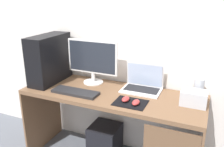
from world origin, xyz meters
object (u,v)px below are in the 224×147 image
(projector, at_px, (194,98))
(mouse_right, at_px, (136,102))
(laptop, at_px, (142,85))
(subwoofer, at_px, (105,139))
(keyboard, at_px, (75,92))
(speaker, at_px, (199,88))
(mouse_left, at_px, (126,99))
(pc_tower, at_px, (49,59))
(monitor, at_px, (92,61))

(projector, xyz_separation_m, mouse_right, (-0.41, -0.18, -0.04))
(laptop, height_order, projector, laptop)
(subwoofer, bearing_deg, keyboard, -118.94)
(speaker, height_order, mouse_left, speaker)
(speaker, xyz_separation_m, mouse_right, (-0.43, -0.34, -0.06))
(keyboard, distance_m, subwoofer, 0.68)
(speaker, relative_size, keyboard, 0.39)
(laptop, xyz_separation_m, mouse_left, (-0.05, -0.29, -0.03))
(speaker, relative_size, subwoofer, 0.57)
(speaker, xyz_separation_m, keyboard, (-0.99, -0.34, -0.07))
(subwoofer, bearing_deg, pc_tower, -168.45)
(pc_tower, bearing_deg, laptop, 9.35)
(pc_tower, xyz_separation_m, speaker, (1.37, 0.17, -0.15))
(monitor, relative_size, speaker, 3.06)
(pc_tower, xyz_separation_m, monitor, (0.40, 0.12, -0.00))
(pc_tower, distance_m, laptop, 0.92)
(laptop, distance_m, mouse_right, 0.32)
(speaker, bearing_deg, monitor, -177.05)
(keyboard, bearing_deg, monitor, 85.57)
(monitor, distance_m, mouse_left, 0.55)
(subwoofer, bearing_deg, monitor, 174.37)
(pc_tower, distance_m, subwoofer, 0.99)
(projector, bearing_deg, pc_tower, -179.51)
(projector, xyz_separation_m, mouse_left, (-0.51, -0.16, -0.04))
(projector, height_order, mouse_left, projector)
(pc_tower, distance_m, mouse_left, 0.88)
(mouse_right, bearing_deg, speaker, 38.37)
(mouse_left, xyz_separation_m, mouse_right, (0.10, -0.03, 0.00))
(monitor, height_order, projector, monitor)
(monitor, height_order, laptop, monitor)
(keyboard, bearing_deg, projector, 10.38)
(mouse_left, relative_size, mouse_right, 1.00)
(mouse_left, bearing_deg, speaker, 31.04)
(laptop, relative_size, speaker, 2.09)
(monitor, distance_m, mouse_right, 0.64)
(keyboard, xyz_separation_m, subwoofer, (0.15, 0.28, -0.60))
(projector, bearing_deg, mouse_left, -162.75)
(laptop, xyz_separation_m, projector, (0.46, -0.14, 0.01))
(projector, height_order, mouse_right, projector)
(laptop, height_order, subwoofer, laptop)
(laptop, xyz_separation_m, subwoofer, (-0.36, -0.04, -0.64))
(laptop, xyz_separation_m, speaker, (0.48, 0.02, 0.03))
(keyboard, relative_size, subwoofer, 1.44)
(laptop, height_order, mouse_left, laptop)
(laptop, bearing_deg, projector, -16.56)
(monitor, xyz_separation_m, mouse_left, (0.44, -0.27, -0.20))
(monitor, height_order, speaker, monitor)
(monitor, bearing_deg, pc_tower, -163.19)
(mouse_right, xyz_separation_m, subwoofer, (-0.41, 0.28, -0.61))
(pc_tower, distance_m, keyboard, 0.47)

